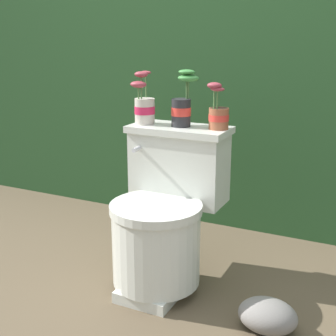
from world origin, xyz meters
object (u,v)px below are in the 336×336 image
Objects in this scene: potted_plant_midleft at (182,105)px; potted_plant_middle at (218,114)px; potted_plant_left at (144,106)px; garden_stone at (268,316)px; toilet at (165,216)px.

potted_plant_midleft is 0.17m from potted_plant_middle.
potted_plant_midleft reaches higher than potted_plant_middle.
potted_plant_middle is at bearing 3.01° from potted_plant_midleft.
garden_stone is at bearing -23.03° from potted_plant_left.
toilet is 0.51m from potted_plant_middle.
potted_plant_left is 0.35m from potted_plant_middle.
toilet is 3.43× the size of potted_plant_middle.
potted_plant_middle reaches higher than garden_stone.
potted_plant_left is 1.04× the size of garden_stone.
potted_plant_left is 0.95× the size of potted_plant_midleft.
potted_plant_midleft is 1.10× the size of garden_stone.
potted_plant_left is 1.05m from garden_stone.
potted_plant_midleft is at bearing 6.55° from potted_plant_left.
toilet is 0.50m from potted_plant_midleft.
potted_plant_midleft is (0.01, 0.16, 0.48)m from toilet.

